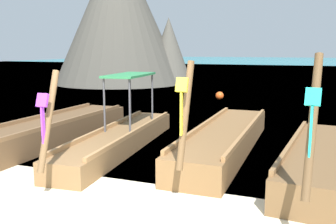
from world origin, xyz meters
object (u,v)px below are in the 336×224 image
object	(u,v)px
longtail_boat_yellow_ribbon	(225,139)
karst_rock	(121,13)
longtail_boat_violet_ribbon	(120,138)
longtail_boat_red_ribbon	(43,134)
mooring_buoy_near	(220,96)
longtail_boat_turquoise_ribbon	(321,160)

from	to	relation	value
longtail_boat_yellow_ribbon	karst_rock	xyz separation A→B (m)	(-11.94, 16.91, 5.05)
longtail_boat_violet_ribbon	karst_rock	distance (m)	20.66
longtail_boat_red_ribbon	longtail_boat_yellow_ribbon	distance (m)	4.93
longtail_boat_yellow_ribbon	karst_rock	bearing A→B (deg)	125.22
karst_rock	mooring_buoy_near	size ratio (longest dim) A/B	25.90
longtail_boat_violet_ribbon	longtail_boat_red_ribbon	bearing A→B (deg)	-169.32
karst_rock	longtail_boat_turquoise_ribbon	bearing A→B (deg)	-51.69
mooring_buoy_near	longtail_boat_turquoise_ribbon	bearing A→B (deg)	-66.36
longtail_boat_red_ribbon	longtail_boat_yellow_ribbon	size ratio (longest dim) A/B	1.09
longtail_boat_violet_ribbon	karst_rock	xyz separation A→B (m)	(-9.32, 17.74, 5.04)
longtail_boat_turquoise_ribbon	longtail_boat_red_ribbon	bearing A→B (deg)	-179.08
longtail_boat_turquoise_ribbon	longtail_boat_yellow_ribbon	bearing A→B (deg)	154.11
longtail_boat_yellow_ribbon	longtail_boat_red_ribbon	bearing A→B (deg)	-165.52
longtail_boat_violet_ribbon	longtail_boat_turquoise_ribbon	world-z (taller)	longtail_boat_turquoise_ribbon
longtail_boat_yellow_ribbon	longtail_boat_turquoise_ribbon	bearing A→B (deg)	-25.89
longtail_boat_red_ribbon	longtail_boat_yellow_ribbon	bearing A→B (deg)	14.48
longtail_boat_violet_ribbon	mooring_buoy_near	size ratio (longest dim) A/B	15.55
longtail_boat_red_ribbon	mooring_buoy_near	distance (m)	11.30
longtail_boat_turquoise_ribbon	karst_rock	xyz separation A→B (m)	(-14.24, 18.03, 5.05)
mooring_buoy_near	longtail_boat_red_ribbon	bearing A→B (deg)	-101.66
longtail_boat_red_ribbon	longtail_boat_turquoise_ribbon	world-z (taller)	longtail_boat_red_ribbon
longtail_boat_red_ribbon	longtail_boat_violet_ribbon	bearing A→B (deg)	10.68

